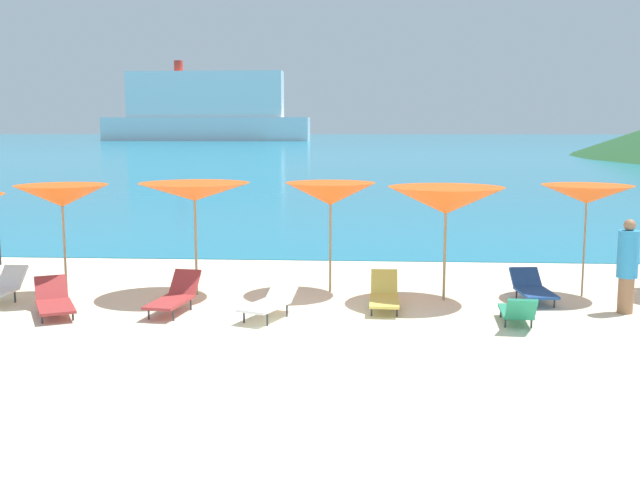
{
  "coord_description": "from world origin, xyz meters",
  "views": [
    {
      "loc": [
        0.84,
        -12.08,
        3.42
      ],
      "look_at": [
        -0.12,
        2.97,
        1.2
      ],
      "focal_mm": 42.63,
      "sensor_mm": 36.0,
      "label": 1
    }
  ],
  "objects_px": {
    "beachgoer_1": "(627,264)",
    "lounge_chair_5": "(174,296)",
    "lounge_chair_1": "(517,311)",
    "lounge_chair_12": "(271,300)",
    "umbrella_2": "(62,196)",
    "lounge_chair_9": "(533,288)",
    "umbrella_6": "(587,194)",
    "lounge_chair_11": "(384,295)",
    "cruise_ship": "(205,110)",
    "umbrella_4": "(330,194)",
    "umbrella_3": "(195,192)",
    "lounge_chair_4": "(54,301)",
    "umbrella_5": "(446,201)"
  },
  "relations": [
    {
      "from": "umbrella_3",
      "to": "lounge_chair_4",
      "type": "distance_m",
      "value": 3.47
    },
    {
      "from": "lounge_chair_5",
      "to": "lounge_chair_11",
      "type": "relative_size",
      "value": 1.08
    },
    {
      "from": "umbrella_4",
      "to": "cruise_ship",
      "type": "xyz_separation_m",
      "value": [
        -45.21,
        197.93,
        6.46
      ]
    },
    {
      "from": "umbrella_4",
      "to": "lounge_chair_5",
      "type": "distance_m",
      "value": 3.88
    },
    {
      "from": "umbrella_3",
      "to": "cruise_ship",
      "type": "xyz_separation_m",
      "value": [
        -42.46,
        198.37,
        6.4
      ]
    },
    {
      "from": "lounge_chair_1",
      "to": "lounge_chair_4",
      "type": "xyz_separation_m",
      "value": [
        -8.42,
        0.25,
        -0.0
      ]
    },
    {
      "from": "umbrella_6",
      "to": "lounge_chair_11",
      "type": "distance_m",
      "value": 4.68
    },
    {
      "from": "beachgoer_1",
      "to": "lounge_chair_11",
      "type": "bearing_deg",
      "value": 86.57
    },
    {
      "from": "umbrella_6",
      "to": "umbrella_2",
      "type": "bearing_deg",
      "value": -175.95
    },
    {
      "from": "umbrella_3",
      "to": "lounge_chair_4",
      "type": "height_order",
      "value": "umbrella_3"
    },
    {
      "from": "umbrella_5",
      "to": "lounge_chair_11",
      "type": "bearing_deg",
      "value": -145.8
    },
    {
      "from": "lounge_chair_11",
      "to": "cruise_ship",
      "type": "height_order",
      "value": "cruise_ship"
    },
    {
      "from": "umbrella_2",
      "to": "lounge_chair_9",
      "type": "xyz_separation_m",
      "value": [
        9.44,
        0.21,
        -1.8
      ]
    },
    {
      "from": "umbrella_2",
      "to": "beachgoer_1",
      "type": "bearing_deg",
      "value": -3.44
    },
    {
      "from": "beachgoer_1",
      "to": "lounge_chair_5",
      "type": "bearing_deg",
      "value": 90.23
    },
    {
      "from": "umbrella_2",
      "to": "umbrella_4",
      "type": "bearing_deg",
      "value": 8.89
    },
    {
      "from": "lounge_chair_5",
      "to": "lounge_chair_9",
      "type": "distance_m",
      "value": 7.03
    },
    {
      "from": "umbrella_5",
      "to": "umbrella_3",
      "type": "bearing_deg",
      "value": 177.8
    },
    {
      "from": "umbrella_4",
      "to": "beachgoer_1",
      "type": "relative_size",
      "value": 1.31
    },
    {
      "from": "umbrella_5",
      "to": "lounge_chair_11",
      "type": "height_order",
      "value": "umbrella_5"
    },
    {
      "from": "lounge_chair_1",
      "to": "cruise_ship",
      "type": "bearing_deg",
      "value": -72.72
    },
    {
      "from": "umbrella_3",
      "to": "lounge_chair_1",
      "type": "bearing_deg",
      "value": -18.72
    },
    {
      "from": "lounge_chair_1",
      "to": "beachgoer_1",
      "type": "distance_m",
      "value": 2.51
    },
    {
      "from": "beachgoer_1",
      "to": "cruise_ship",
      "type": "distance_m",
      "value": 205.94
    },
    {
      "from": "lounge_chair_1",
      "to": "lounge_chair_12",
      "type": "bearing_deg",
      "value": -0.06
    },
    {
      "from": "lounge_chair_12",
      "to": "cruise_ship",
      "type": "bearing_deg",
      "value": 124.28
    },
    {
      "from": "umbrella_3",
      "to": "lounge_chair_4",
      "type": "bearing_deg",
      "value": -140.83
    },
    {
      "from": "lounge_chair_11",
      "to": "lounge_chair_5",
      "type": "bearing_deg",
      "value": -171.72
    },
    {
      "from": "umbrella_2",
      "to": "lounge_chair_9",
      "type": "bearing_deg",
      "value": 1.26
    },
    {
      "from": "lounge_chair_4",
      "to": "lounge_chair_12",
      "type": "height_order",
      "value": "lounge_chair_12"
    },
    {
      "from": "umbrella_4",
      "to": "lounge_chair_1",
      "type": "height_order",
      "value": "umbrella_4"
    },
    {
      "from": "umbrella_4",
      "to": "lounge_chair_5",
      "type": "relative_size",
      "value": 1.4
    },
    {
      "from": "umbrella_4",
      "to": "cruise_ship",
      "type": "distance_m",
      "value": 203.13
    },
    {
      "from": "lounge_chair_9",
      "to": "beachgoer_1",
      "type": "distance_m",
      "value": 1.87
    },
    {
      "from": "umbrella_6",
      "to": "lounge_chair_12",
      "type": "height_order",
      "value": "umbrella_6"
    },
    {
      "from": "umbrella_6",
      "to": "lounge_chair_9",
      "type": "bearing_deg",
      "value": -154.24
    },
    {
      "from": "umbrella_3",
      "to": "cruise_ship",
      "type": "height_order",
      "value": "cruise_ship"
    },
    {
      "from": "lounge_chair_11",
      "to": "cruise_ship",
      "type": "xyz_separation_m",
      "value": [
        -46.32,
        199.39,
        8.26
      ]
    },
    {
      "from": "umbrella_3",
      "to": "umbrella_2",
      "type": "bearing_deg",
      "value": -171.47
    },
    {
      "from": "umbrella_2",
      "to": "lounge_chair_11",
      "type": "xyz_separation_m",
      "value": [
        6.47,
        -0.63,
        -1.8
      ]
    },
    {
      "from": "lounge_chair_9",
      "to": "lounge_chair_12",
      "type": "bearing_deg",
      "value": -167.33
    },
    {
      "from": "lounge_chair_4",
      "to": "lounge_chair_9",
      "type": "xyz_separation_m",
      "value": [
        9.08,
        1.66,
        0.02
      ]
    },
    {
      "from": "cruise_ship",
      "to": "lounge_chair_9",
      "type": "bearing_deg",
      "value": -74.96
    },
    {
      "from": "umbrella_5",
      "to": "lounge_chair_4",
      "type": "height_order",
      "value": "umbrella_5"
    },
    {
      "from": "lounge_chair_5",
      "to": "beachgoer_1",
      "type": "distance_m",
      "value": 8.47
    },
    {
      "from": "lounge_chair_1",
      "to": "cruise_ship",
      "type": "xyz_separation_m",
      "value": [
        -48.62,
        200.46,
        8.28
      ]
    },
    {
      "from": "umbrella_4",
      "to": "cruise_ship",
      "type": "height_order",
      "value": "cruise_ship"
    },
    {
      "from": "umbrella_4",
      "to": "lounge_chair_11",
      "type": "relative_size",
      "value": 1.52
    },
    {
      "from": "umbrella_6",
      "to": "lounge_chair_9",
      "type": "distance_m",
      "value": 2.21
    },
    {
      "from": "lounge_chair_12",
      "to": "beachgoer_1",
      "type": "height_order",
      "value": "beachgoer_1"
    }
  ]
}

